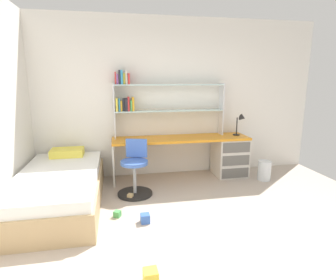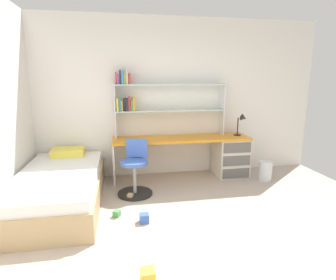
{
  "view_description": "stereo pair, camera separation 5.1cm",
  "coord_description": "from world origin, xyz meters",
  "px_view_note": "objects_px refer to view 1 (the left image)",
  "views": [
    {
      "loc": [
        -0.89,
        -2.1,
        1.68
      ],
      "look_at": [
        -0.17,
        1.65,
        0.84
      ],
      "focal_mm": 29.27,
      "sensor_mm": 36.0,
      "label": 1
    },
    {
      "loc": [
        -0.84,
        -2.11,
        1.68
      ],
      "look_at": [
        -0.17,
        1.65,
        0.84
      ],
      "focal_mm": 29.27,
      "sensor_mm": 36.0,
      "label": 2
    }
  ],
  "objects_px": {
    "toy_block_green_3": "(117,214)",
    "toy_block_blue_0": "(145,218)",
    "bed_platform": "(60,188)",
    "waste_bin": "(264,170)",
    "swivel_chair": "(135,173)",
    "toy_block_yellow_1": "(151,277)",
    "desk": "(216,153)",
    "desk_lamp": "(241,121)",
    "bookshelf_hutch": "(152,99)",
    "toy_block_natural_2": "(130,196)"
  },
  "relations": [
    {
      "from": "bookshelf_hutch",
      "to": "bed_platform",
      "type": "relative_size",
      "value": 0.9
    },
    {
      "from": "bed_platform",
      "to": "waste_bin",
      "type": "distance_m",
      "value": 3.27
    },
    {
      "from": "bed_platform",
      "to": "desk_lamp",
      "type": "bearing_deg",
      "value": 13.75
    },
    {
      "from": "toy_block_green_3",
      "to": "toy_block_blue_0",
      "type": "bearing_deg",
      "value": -32.06
    },
    {
      "from": "desk_lamp",
      "to": "toy_block_natural_2",
      "type": "bearing_deg",
      "value": -160.55
    },
    {
      "from": "desk_lamp",
      "to": "toy_block_blue_0",
      "type": "bearing_deg",
      "value": -142.71
    },
    {
      "from": "desk",
      "to": "waste_bin",
      "type": "height_order",
      "value": "desk"
    },
    {
      "from": "bookshelf_hutch",
      "to": "waste_bin",
      "type": "height_order",
      "value": "bookshelf_hutch"
    },
    {
      "from": "swivel_chair",
      "to": "toy_block_green_3",
      "type": "bearing_deg",
      "value": -112.24
    },
    {
      "from": "bookshelf_hutch",
      "to": "waste_bin",
      "type": "xyz_separation_m",
      "value": [
        1.84,
        -0.55,
        -1.2
      ]
    },
    {
      "from": "desk",
      "to": "toy_block_yellow_1",
      "type": "distance_m",
      "value": 2.88
    },
    {
      "from": "bed_platform",
      "to": "toy_block_natural_2",
      "type": "distance_m",
      "value": 0.97
    },
    {
      "from": "toy_block_yellow_1",
      "to": "desk",
      "type": "bearing_deg",
      "value": 58.82
    },
    {
      "from": "toy_block_green_3",
      "to": "desk_lamp",
      "type": "bearing_deg",
      "value": 28.93
    },
    {
      "from": "toy_block_yellow_1",
      "to": "waste_bin",
      "type": "bearing_deg",
      "value": 42.93
    },
    {
      "from": "toy_block_blue_0",
      "to": "toy_block_green_3",
      "type": "distance_m",
      "value": 0.39
    },
    {
      "from": "waste_bin",
      "to": "toy_block_natural_2",
      "type": "distance_m",
      "value": 2.33
    },
    {
      "from": "desk",
      "to": "toy_block_blue_0",
      "type": "distance_m",
      "value": 2.05
    },
    {
      "from": "toy_block_blue_0",
      "to": "toy_block_yellow_1",
      "type": "distance_m",
      "value": 1.01
    },
    {
      "from": "desk_lamp",
      "to": "toy_block_yellow_1",
      "type": "bearing_deg",
      "value": -128.37
    },
    {
      "from": "swivel_chair",
      "to": "toy_block_green_3",
      "type": "height_order",
      "value": "swivel_chair"
    },
    {
      "from": "desk_lamp",
      "to": "swivel_chair",
      "type": "xyz_separation_m",
      "value": [
        -1.91,
        -0.53,
        -0.65
      ]
    },
    {
      "from": "desk",
      "to": "bed_platform",
      "type": "bearing_deg",
      "value": -163.44
    },
    {
      "from": "bed_platform",
      "to": "waste_bin",
      "type": "bearing_deg",
      "value": 6.39
    },
    {
      "from": "desk_lamp",
      "to": "bed_platform",
      "type": "relative_size",
      "value": 0.18
    },
    {
      "from": "desk",
      "to": "toy_block_yellow_1",
      "type": "height_order",
      "value": "desk"
    },
    {
      "from": "bed_platform",
      "to": "toy_block_natural_2",
      "type": "bearing_deg",
      "value": 0.94
    },
    {
      "from": "desk",
      "to": "toy_block_blue_0",
      "type": "height_order",
      "value": "desk"
    },
    {
      "from": "waste_bin",
      "to": "bookshelf_hutch",
      "type": "bearing_deg",
      "value": 163.36
    },
    {
      "from": "toy_block_natural_2",
      "to": "toy_block_green_3",
      "type": "relative_size",
      "value": 0.95
    },
    {
      "from": "desk",
      "to": "bookshelf_hutch",
      "type": "distance_m",
      "value": 1.47
    },
    {
      "from": "waste_bin",
      "to": "toy_block_yellow_1",
      "type": "relative_size",
      "value": 2.78
    },
    {
      "from": "desk_lamp",
      "to": "bookshelf_hutch",
      "type": "bearing_deg",
      "value": 172.84
    },
    {
      "from": "bookshelf_hutch",
      "to": "bed_platform",
      "type": "bearing_deg",
      "value": -147.05
    },
    {
      "from": "desk_lamp",
      "to": "toy_block_natural_2",
      "type": "relative_size",
      "value": 5.17
    },
    {
      "from": "waste_bin",
      "to": "toy_block_green_3",
      "type": "xyz_separation_m",
      "value": [
        -2.49,
        -0.85,
        -0.13
      ]
    },
    {
      "from": "toy_block_natural_2",
      "to": "toy_block_green_3",
      "type": "bearing_deg",
      "value": -110.65
    },
    {
      "from": "bookshelf_hutch",
      "to": "toy_block_yellow_1",
      "type": "height_order",
      "value": "bookshelf_hutch"
    },
    {
      "from": "bed_platform",
      "to": "toy_block_blue_0",
      "type": "xyz_separation_m",
      "value": [
        1.09,
        -0.69,
        -0.19
      ]
    },
    {
      "from": "swivel_chair",
      "to": "bed_platform",
      "type": "relative_size",
      "value": 0.39
    },
    {
      "from": "waste_bin",
      "to": "toy_block_blue_0",
      "type": "relative_size",
      "value": 3.12
    },
    {
      "from": "bookshelf_hutch",
      "to": "waste_bin",
      "type": "bearing_deg",
      "value": -16.64
    },
    {
      "from": "bed_platform",
      "to": "toy_block_yellow_1",
      "type": "distance_m",
      "value": 2.0
    },
    {
      "from": "desk_lamp",
      "to": "toy_block_green_3",
      "type": "height_order",
      "value": "desk_lamp"
    },
    {
      "from": "swivel_chair",
      "to": "desk",
      "type": "bearing_deg",
      "value": 20.71
    },
    {
      "from": "toy_block_blue_0",
      "to": "toy_block_natural_2",
      "type": "relative_size",
      "value": 1.46
    },
    {
      "from": "waste_bin",
      "to": "toy_block_natural_2",
      "type": "xyz_separation_m",
      "value": [
        -2.3,
        -0.35,
        -0.13
      ]
    },
    {
      "from": "swivel_chair",
      "to": "toy_block_blue_0",
      "type": "xyz_separation_m",
      "value": [
        0.05,
        -0.88,
        -0.27
      ]
    },
    {
      "from": "bookshelf_hutch",
      "to": "swivel_chair",
      "type": "relative_size",
      "value": 2.33
    },
    {
      "from": "desk",
      "to": "toy_block_green_3",
      "type": "height_order",
      "value": "desk"
    }
  ]
}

